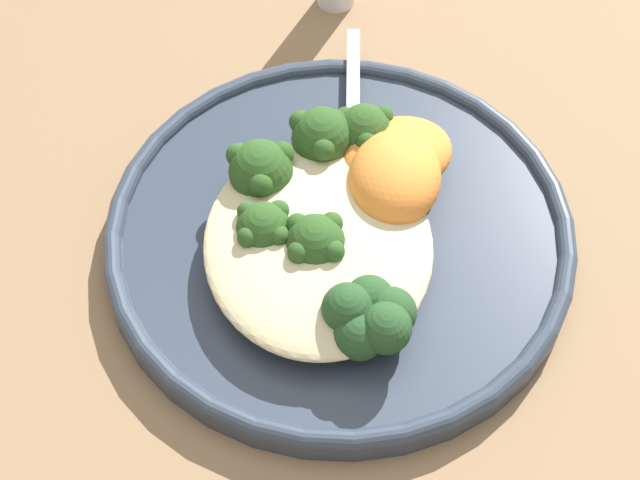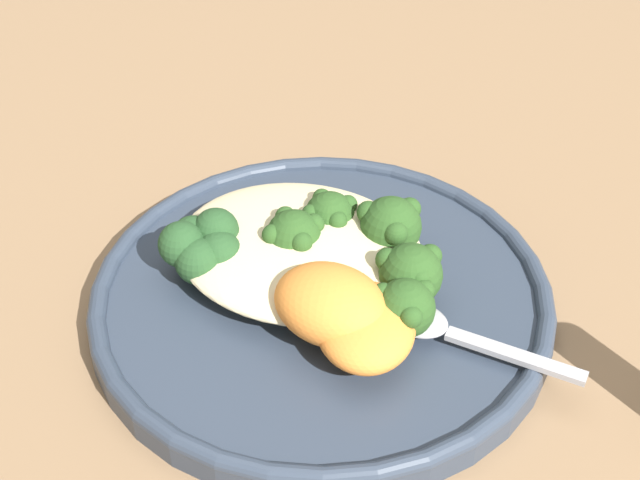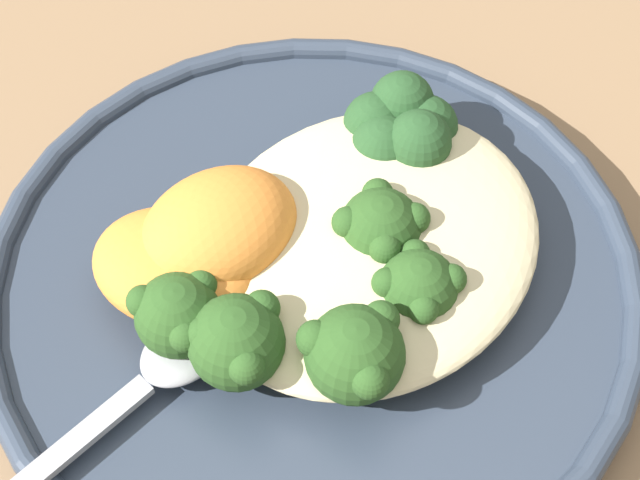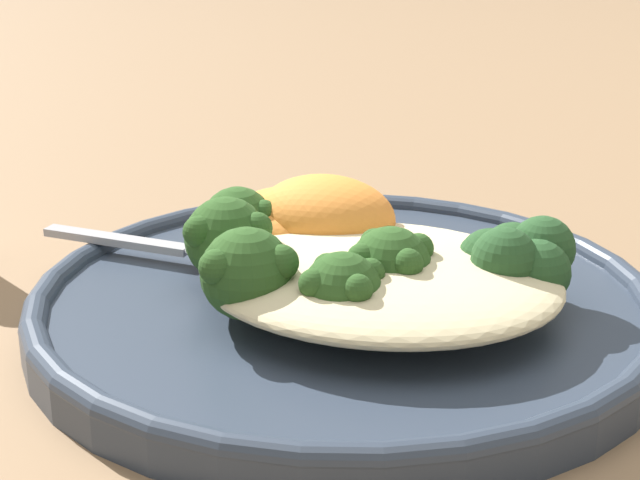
{
  "view_description": "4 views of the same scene",
  "coord_description": "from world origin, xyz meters",
  "views": [
    {
      "loc": [
        -0.4,
        0.03,
        0.55
      ],
      "look_at": [
        -0.04,
        0.01,
        0.03
      ],
      "focal_mm": 60.0,
      "sensor_mm": 36.0,
      "label": 1
    },
    {
      "loc": [
        0.14,
        -0.38,
        0.4
      ],
      "look_at": [
        -0.03,
        0.01,
        0.05
      ],
      "focal_mm": 50.0,
      "sensor_mm": 36.0,
      "label": 2
    },
    {
      "loc": [
        0.17,
        0.17,
        0.4
      ],
      "look_at": [
        -0.02,
        0.01,
        0.05
      ],
      "focal_mm": 60.0,
      "sensor_mm": 36.0,
      "label": 3
    },
    {
      "loc": [
        -0.15,
        0.43,
        0.21
      ],
      "look_at": [
        -0.01,
        0.01,
        0.05
      ],
      "focal_mm": 60.0,
      "sensor_mm": 36.0,
      "label": 4
    }
  ],
  "objects": [
    {
      "name": "kale_tuft",
      "position": [
        -0.1,
        -0.01,
        0.04
      ],
      "size": [
        0.05,
        0.05,
        0.04
      ],
      "color": "#234723",
      "rests_on": "plate"
    },
    {
      "name": "sweet_potato_chunk_1",
      "position": [
        0.0,
        -0.03,
        0.04
      ],
      "size": [
        0.08,
        0.07,
        0.04
      ],
      "primitive_type": "ellipsoid",
      "rotation": [
        0.0,
        0.0,
        6.08
      ],
      "color": "orange",
      "rests_on": "plate"
    },
    {
      "name": "broccoli_stalk_2",
      "position": [
        0.01,
        0.03,
        0.04
      ],
      "size": [
        0.05,
        0.11,
        0.04
      ],
      "rotation": [
        0.0,
        0.0,
        1.39
      ],
      "color": "#9EBC66",
      "rests_on": "plate"
    },
    {
      "name": "quinoa_mound",
      "position": [
        -0.04,
        0.01,
        0.03
      ],
      "size": [
        0.16,
        0.14,
        0.02
      ],
      "primitive_type": "ellipsoid",
      "color": "beige",
      "rests_on": "plate"
    },
    {
      "name": "plate",
      "position": [
        -0.02,
        0.0,
        0.01
      ],
      "size": [
        0.29,
        0.29,
        0.02
      ],
      "color": "#2D3847",
      "rests_on": "ground_plane"
    },
    {
      "name": "broccoli_stalk_1",
      "position": [
        0.03,
        0.0,
        0.04
      ],
      "size": [
        0.08,
        0.08,
        0.04
      ],
      "rotation": [
        0.0,
        0.0,
        0.8
      ],
      "color": "#9EBC66",
      "rests_on": "plate"
    },
    {
      "name": "spoon",
      "position": [
        0.06,
        -0.01,
        0.03
      ],
      "size": [
        0.12,
        0.03,
        0.01
      ],
      "rotation": [
        0.0,
        0.0,
        6.22
      ],
      "color": "#A3A3A8",
      "rests_on": "plate"
    },
    {
      "name": "broccoli_stalk_3",
      "position": [
        -0.03,
        0.03,
        0.04
      ],
      "size": [
        0.06,
        0.11,
        0.03
      ],
      "rotation": [
        0.0,
        0.0,
        1.9
      ],
      "color": "#9EBC66",
      "rests_on": "plate"
    },
    {
      "name": "broccoli_stalk_0",
      "position": [
        0.03,
        -0.02,
        0.04
      ],
      "size": [
        0.08,
        0.05,
        0.04
      ],
      "rotation": [
        0.0,
        0.0,
        0.3
      ],
      "color": "#9EBC66",
      "rests_on": "plate"
    },
    {
      "name": "ground_plane",
      "position": [
        0.0,
        0.0,
        0.0
      ],
      "size": [
        4.0,
        4.0,
        0.0
      ],
      "primitive_type": "plane",
      "color": "#846647"
    },
    {
      "name": "sweet_potato_chunk_0",
      "position": [
        0.02,
        -0.04,
        0.04
      ],
      "size": [
        0.08,
        0.09,
        0.03
      ],
      "primitive_type": "ellipsoid",
      "rotation": [
        0.0,
        0.0,
        1.92
      ],
      "color": "orange",
      "rests_on": "plate"
    },
    {
      "name": "broccoli_stalk_4",
      "position": [
        -0.03,
        0.0,
        0.04
      ],
      "size": [
        0.08,
        0.1,
        0.04
      ],
      "rotation": [
        0.0,
        0.0,
        2.26
      ],
      "color": "#9EBC66",
      "rests_on": "plate"
    }
  ]
}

